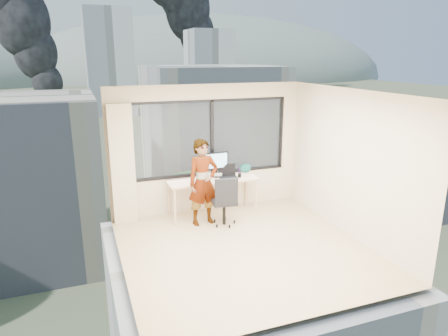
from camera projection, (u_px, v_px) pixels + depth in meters
name	position (u px, v px, depth m)	size (l,w,h in m)	color
floor	(244.00, 249.00, 6.80)	(4.00, 4.00, 0.01)	tan
ceiling	(247.00, 92.00, 6.10)	(4.00, 4.00, 0.01)	white
wall_front	(314.00, 222.00, 4.64)	(4.00, 0.01, 2.60)	beige
wall_left	(117.00, 189.00, 5.79)	(0.01, 4.00, 2.60)	beige
wall_right	(350.00, 164.00, 7.11)	(0.01, 4.00, 2.60)	beige
window_wall	(209.00, 138.00, 8.21)	(3.30, 0.16, 1.55)	black
curtain	(123.00, 165.00, 7.62)	(0.45, 0.14, 2.30)	beige
desk	(213.00, 196.00, 8.20)	(1.80, 0.60, 0.75)	beige
chair	(224.00, 200.00, 7.65)	(0.51, 0.51, 1.00)	black
person	(203.00, 182.00, 7.63)	(0.60, 0.40, 1.66)	#2D2D33
monitor	(216.00, 164.00, 8.19)	(0.52, 0.11, 0.52)	black
game_console	(214.00, 173.00, 8.34)	(0.31, 0.26, 0.07)	white
laptop	(228.00, 172.00, 8.16)	(0.36, 0.38, 0.23)	black
cellphone	(232.00, 177.00, 8.18)	(0.10, 0.05, 0.01)	black
pen_cup	(240.00, 175.00, 8.20)	(0.07, 0.07, 0.09)	black
handbag	(246.00, 168.00, 8.52)	(0.25, 0.13, 0.19)	#0C4949
exterior_ground	(85.00, 115.00, 119.08)	(400.00, 400.00, 0.04)	#515B3D
near_bldg_b	(211.00, 137.00, 46.75)	(14.00, 13.00, 16.00)	silver
near_bldg_c	(395.00, 169.00, 44.48)	(12.00, 10.00, 10.00)	beige
far_tower_b	(110.00, 63.00, 117.68)	(13.00, 13.00, 30.00)	silver
far_tower_c	(209.00, 67.00, 148.55)	(15.00, 15.00, 26.00)	silver
hill_b	(205.00, 77.00, 333.02)	(300.00, 220.00, 96.00)	slate
tree_b	(193.00, 251.00, 26.96)	(7.60, 7.60, 9.00)	#22551C
tree_c	(279.00, 152.00, 52.68)	(8.40, 8.40, 10.00)	#22551C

